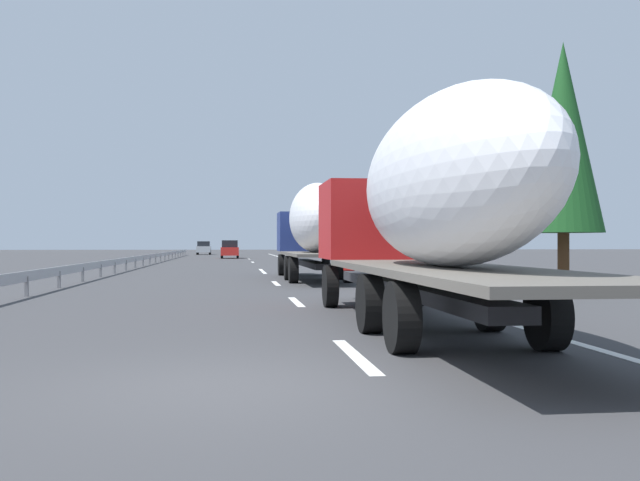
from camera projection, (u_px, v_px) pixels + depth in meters
ground_plane at (231, 267)px, 47.72m from camera, size 260.00×260.00×0.00m
lane_stripe_0 at (355, 355)px, 10.22m from camera, size 3.20×0.20×0.01m
lane_stripe_1 at (296, 302)px, 19.56m from camera, size 3.20×0.20×0.01m
lane_stripe_2 at (276, 283)px, 28.54m from camera, size 3.20×0.20×0.01m
lane_stripe_3 at (264, 272)px, 39.10m from camera, size 3.20×0.20×0.01m
lane_stripe_4 at (261, 270)px, 42.68m from camera, size 3.20×0.20×0.01m
lane_stripe_5 at (253, 262)px, 60.40m from camera, size 3.20×0.20×0.01m
lane_stripe_6 at (249, 259)px, 71.85m from camera, size 3.20×0.20×0.01m
lane_stripe_7 at (249, 259)px, 73.18m from camera, size 3.20×0.20×0.01m
edge_line_right at (306, 265)px, 53.35m from camera, size 110.00×0.20×0.01m
truck_lead at (313, 225)px, 31.58m from camera, size 12.66×2.55×4.11m
truck_trailing at (428, 201)px, 13.13m from camera, size 14.28×2.55×4.04m
car_silver_hatch at (204, 248)px, 100.27m from camera, size 4.16×1.92×1.84m
car_red_compact at (230, 249)px, 75.88m from camera, size 4.36×1.86×1.88m
road_sign at (326, 232)px, 51.33m from camera, size 0.10×0.90×3.46m
tree_0 at (307, 229)px, 98.17m from camera, size 3.27×3.27×5.60m
tree_1 at (358, 217)px, 61.84m from camera, size 2.74×2.74×5.89m
tree_2 at (430, 213)px, 46.53m from camera, size 3.32×3.32×5.42m
tree_3 at (385, 216)px, 54.22m from camera, size 3.64×3.64×5.62m
tree_4 at (354, 213)px, 61.37m from camera, size 2.65×2.65×6.27m
tree_5 at (563, 138)px, 22.50m from camera, size 2.47×2.47×7.86m
guardrail_median at (143, 258)px, 49.98m from camera, size 94.00×0.10×0.76m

